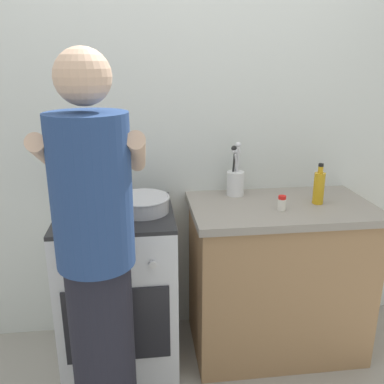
{
  "coord_description": "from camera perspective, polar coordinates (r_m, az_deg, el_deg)",
  "views": [
    {
      "loc": [
        -0.21,
        -1.92,
        1.65
      ],
      "look_at": [
        0.05,
        0.12,
        1.0
      ],
      "focal_mm": 38.91,
      "sensor_mm": 36.0,
      "label": 1
    }
  ],
  "objects": [
    {
      "name": "oil_bottle",
      "position": [
        2.36,
        17.0,
        0.63
      ],
      "size": [
        0.06,
        0.06,
        0.23
      ],
      "color": "gold",
      "rests_on": "countertop"
    },
    {
      "name": "spice_bottle",
      "position": [
        2.23,
        12.22,
        -1.51
      ],
      "size": [
        0.04,
        0.04,
        0.08
      ],
      "color": "silver",
      "rests_on": "countertop"
    },
    {
      "name": "utensil_crock",
      "position": [
        2.42,
        5.97,
        1.87
      ],
      "size": [
        0.1,
        0.1,
        0.31
      ],
      "color": "silver",
      "rests_on": "countertop"
    },
    {
      "name": "pot",
      "position": [
        2.15,
        -14.35,
        -1.76
      ],
      "size": [
        0.24,
        0.17,
        0.12
      ],
      "color": "#38383D",
      "rests_on": "stove_range"
    },
    {
      "name": "stove_range",
      "position": [
        2.39,
        -9.87,
        -12.82
      ],
      "size": [
        0.6,
        0.62,
        0.9
      ],
      "color": "silver",
      "rests_on": "ground"
    },
    {
      "name": "mixing_bowl",
      "position": [
        2.17,
        -6.88,
        -1.53
      ],
      "size": [
        0.29,
        0.29,
        0.08
      ],
      "color": "#B7B7BC",
      "rests_on": "stove_range"
    },
    {
      "name": "ground",
      "position": [
        2.54,
        -0.85,
        -22.96
      ],
      "size": [
        6.0,
        6.0,
        0.0
      ],
      "primitive_type": "plane",
      "color": "gray"
    },
    {
      "name": "person",
      "position": [
        1.71,
        -12.79,
        -10.54
      ],
      "size": [
        0.41,
        0.5,
        1.7
      ],
      "color": "black",
      "rests_on": "ground"
    },
    {
      "name": "back_wall",
      "position": [
        2.48,
        2.36,
        8.29
      ],
      "size": [
        3.2,
        0.1,
        2.5
      ],
      "color": "silver",
      "rests_on": "ground"
    },
    {
      "name": "countertop",
      "position": [
        2.51,
        11.55,
        -11.36
      ],
      "size": [
        1.0,
        0.6,
        0.9
      ],
      "color": "#99724C",
      "rests_on": "ground"
    }
  ]
}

